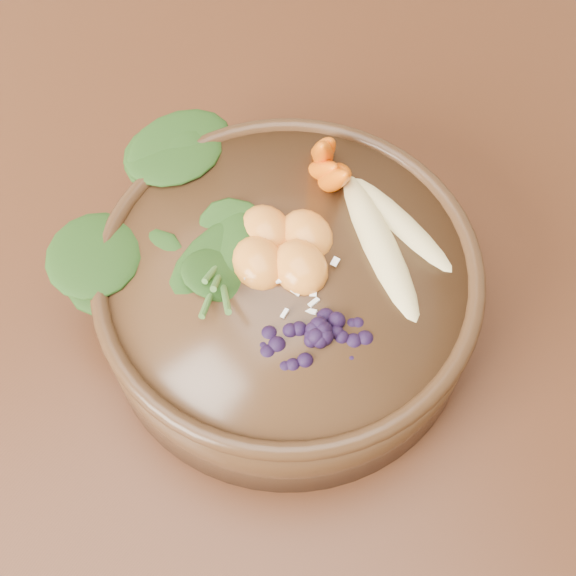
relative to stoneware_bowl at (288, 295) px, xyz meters
name	(u,v)px	position (x,y,z in m)	size (l,w,h in m)	color
stoneware_bowl	(288,295)	(0.00, 0.00, 0.00)	(0.27, 0.27, 0.07)	#402917
kale_heap	(204,205)	(-0.03, 0.06, 0.06)	(0.18, 0.16, 0.04)	#224514
carrot_cluster	(320,138)	(0.06, 0.07, 0.07)	(0.06, 0.06, 0.08)	orange
banana_halves	(392,223)	(0.08, -0.01, 0.05)	(0.07, 0.15, 0.03)	#E0CC84
mandarin_cluster	(283,237)	(0.00, 0.02, 0.05)	(0.08, 0.09, 0.03)	orange
blueberry_pile	(321,324)	(-0.01, -0.06, 0.06)	(0.13, 0.09, 0.04)	black
coconut_flakes	(300,288)	(0.00, -0.02, 0.04)	(0.09, 0.07, 0.01)	white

